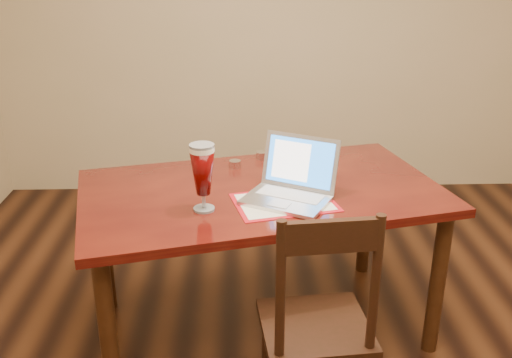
{
  "coord_description": "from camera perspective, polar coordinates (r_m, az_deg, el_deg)",
  "views": [
    {
      "loc": [
        -0.4,
        -1.87,
        1.83
      ],
      "look_at": [
        -0.32,
        0.55,
        0.85
      ],
      "focal_mm": 40.0,
      "sensor_mm": 36.0,
      "label": 1
    }
  ],
  "objects": [
    {
      "name": "dining_chair",
      "position": [
        2.3,
        6.15,
        -14.39
      ],
      "size": [
        0.46,
        0.44,
        1.0
      ],
      "rotation": [
        0.0,
        0.0,
        0.09
      ],
      "color": "black",
      "rests_on": "ground"
    },
    {
      "name": "dining_table",
      "position": [
        2.71,
        0.47,
        -2.63
      ],
      "size": [
        1.85,
        1.3,
        1.08
      ],
      "rotation": [
        0.0,
        0.0,
        0.23
      ],
      "color": "#55130B",
      "rests_on": "ground"
    }
  ]
}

